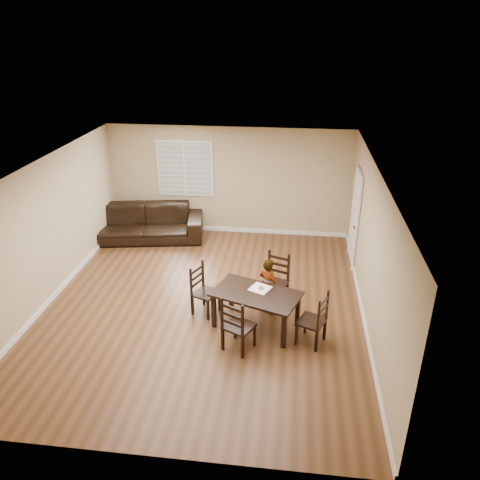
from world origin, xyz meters
name	(u,v)px	position (x,y,z in m)	size (l,w,h in m)	color
ground	(204,304)	(0.00, 0.00, 0.00)	(7.00, 7.00, 0.00)	brown
room	(205,214)	(0.04, 0.18, 1.81)	(6.04, 7.04, 2.72)	tan
dining_table	(256,297)	(1.05, -0.58, 0.61)	(1.68, 1.28, 0.70)	black
chair_near	(277,280)	(1.37, 0.32, 0.47)	(0.58, 0.56, 1.03)	black
chair_far	(235,329)	(0.77, -1.33, 0.46)	(0.60, 0.58, 1.01)	black
chair_left	(200,290)	(-0.02, -0.20, 0.44)	(0.55, 0.56, 0.96)	black
chair_right	(318,322)	(2.12, -0.97, 0.44)	(0.55, 0.57, 0.98)	black
child	(268,286)	(1.23, -0.08, 0.55)	(0.40, 0.26, 1.10)	gray
napkin	(260,288)	(1.10, -0.43, 0.70)	(0.33, 0.33, 0.00)	silver
donut	(261,287)	(1.12, -0.43, 0.72)	(0.11, 0.11, 0.04)	#C07F45
sofa	(144,223)	(-2.04, 2.80, 0.42)	(2.85, 1.12, 0.83)	black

